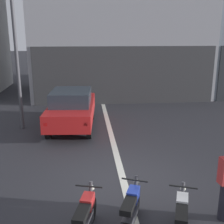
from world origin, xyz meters
TOP-DOWN VIEW (x-y plane):
  - ground_plane at (0.00, 0.00)m, footprint 120.00×120.00m
  - lane_centre_line at (0.00, 6.00)m, footprint 0.20×18.00m
  - car_red_crossing_near at (-1.55, 4.68)m, footprint 2.04×4.21m
  - street_lamp at (-3.65, 4.84)m, footprint 0.36×0.36m
  - motorcycle_red_row_leftmost at (-1.03, -2.18)m, footprint 0.61×1.63m
  - motorcycle_blue_row_left_mid at (-0.12, -2.01)m, footprint 0.73×1.58m
  - motorcycle_white_row_centre at (0.80, -2.37)m, footprint 0.71×1.59m

SIDE VIEW (x-z plane):
  - ground_plane at x=0.00m, z-range 0.00..0.00m
  - lane_centre_line at x=0.00m, z-range 0.00..0.01m
  - motorcycle_red_row_leftmost at x=-1.03m, z-range -0.03..0.95m
  - motorcycle_blue_row_left_mid at x=-0.12m, z-range -0.03..0.95m
  - motorcycle_white_row_centre at x=0.80m, z-range -0.03..0.95m
  - car_red_crossing_near at x=-1.55m, z-range 0.07..1.71m
  - street_lamp at x=-3.65m, z-range 0.71..6.71m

